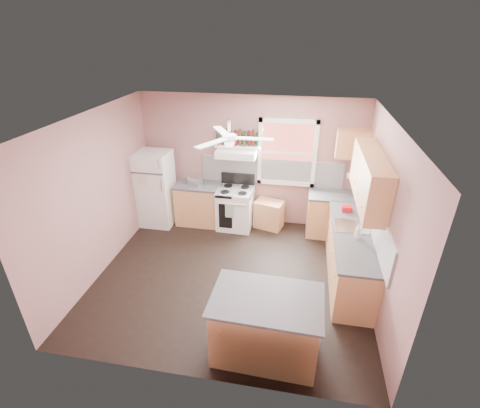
% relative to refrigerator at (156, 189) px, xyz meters
% --- Properties ---
extents(floor, '(4.50, 4.50, 0.00)m').
position_rel_refrigerator_xyz_m(floor, '(1.92, -1.53, -0.80)').
color(floor, black).
rests_on(floor, ground).
extents(ceiling, '(4.50, 4.50, 0.00)m').
position_rel_refrigerator_xyz_m(ceiling, '(1.92, -1.53, 1.90)').
color(ceiling, white).
rests_on(ceiling, ground).
extents(wall_back, '(4.50, 0.05, 2.70)m').
position_rel_refrigerator_xyz_m(wall_back, '(1.92, 0.50, 0.55)').
color(wall_back, '#906361').
rests_on(wall_back, ground).
extents(wall_right, '(0.05, 4.00, 2.70)m').
position_rel_refrigerator_xyz_m(wall_right, '(4.20, -1.53, 0.55)').
color(wall_right, '#906361').
rests_on(wall_right, ground).
extents(wall_left, '(0.05, 4.00, 2.70)m').
position_rel_refrigerator_xyz_m(wall_left, '(-0.35, -1.53, 0.55)').
color(wall_left, '#906361').
rests_on(wall_left, ground).
extents(backsplash_back, '(2.90, 0.03, 0.55)m').
position_rel_refrigerator_xyz_m(backsplash_back, '(2.37, 0.46, 0.38)').
color(backsplash_back, white).
rests_on(backsplash_back, wall_back).
extents(backsplash_right, '(0.03, 2.60, 0.55)m').
position_rel_refrigerator_xyz_m(backsplash_right, '(4.16, -1.23, 0.38)').
color(backsplash_right, white).
rests_on(backsplash_right, wall_right).
extents(window_view, '(1.00, 0.02, 1.20)m').
position_rel_refrigerator_xyz_m(window_view, '(2.67, 0.45, 0.80)').
color(window_view, maroon).
rests_on(window_view, wall_back).
extents(window_frame, '(1.16, 0.07, 1.36)m').
position_rel_refrigerator_xyz_m(window_frame, '(2.67, 0.43, 0.80)').
color(window_frame, white).
rests_on(window_frame, wall_back).
extents(refrigerator, '(0.68, 0.66, 1.60)m').
position_rel_refrigerator_xyz_m(refrigerator, '(0.00, 0.00, 0.00)').
color(refrigerator, white).
rests_on(refrigerator, floor).
extents(base_cabinet_left, '(0.90, 0.60, 0.86)m').
position_rel_refrigerator_xyz_m(base_cabinet_left, '(0.86, 0.17, -0.37)').
color(base_cabinet_left, tan).
rests_on(base_cabinet_left, floor).
extents(counter_left, '(0.92, 0.62, 0.04)m').
position_rel_refrigerator_xyz_m(counter_left, '(0.86, 0.17, 0.08)').
color(counter_left, '#424144').
rests_on(counter_left, base_cabinet_left).
extents(toaster, '(0.32, 0.25, 0.18)m').
position_rel_refrigerator_xyz_m(toaster, '(0.83, 0.12, 0.19)').
color(toaster, silver).
rests_on(toaster, counter_left).
extents(stove, '(0.73, 0.66, 0.86)m').
position_rel_refrigerator_xyz_m(stove, '(1.68, 0.12, -0.37)').
color(stove, white).
rests_on(stove, floor).
extents(range_hood, '(0.78, 0.50, 0.14)m').
position_rel_refrigerator_xyz_m(range_hood, '(1.69, 0.22, 0.82)').
color(range_hood, white).
rests_on(range_hood, wall_back).
extents(bottle_shelf, '(0.90, 0.26, 0.03)m').
position_rel_refrigerator_xyz_m(bottle_shelf, '(1.69, 0.34, 0.92)').
color(bottle_shelf, white).
rests_on(bottle_shelf, range_hood).
extents(cart, '(0.65, 0.52, 0.57)m').
position_rel_refrigerator_xyz_m(cart, '(2.38, 0.22, -0.52)').
color(cart, tan).
rests_on(cart, floor).
extents(base_cabinet_corner, '(1.00, 0.60, 0.86)m').
position_rel_refrigerator_xyz_m(base_cabinet_corner, '(3.67, 0.17, -0.37)').
color(base_cabinet_corner, tan).
rests_on(base_cabinet_corner, floor).
extents(base_cabinet_right, '(0.60, 2.20, 0.86)m').
position_rel_refrigerator_xyz_m(base_cabinet_right, '(3.87, -1.23, -0.37)').
color(base_cabinet_right, tan).
rests_on(base_cabinet_right, floor).
extents(counter_corner, '(1.02, 0.62, 0.04)m').
position_rel_refrigerator_xyz_m(counter_corner, '(3.67, 0.17, 0.08)').
color(counter_corner, '#424144').
rests_on(counter_corner, base_cabinet_corner).
extents(counter_right, '(0.62, 2.22, 0.04)m').
position_rel_refrigerator_xyz_m(counter_right, '(3.86, -1.23, 0.08)').
color(counter_right, '#424144').
rests_on(counter_right, base_cabinet_right).
extents(sink, '(0.55, 0.45, 0.03)m').
position_rel_refrigerator_xyz_m(sink, '(3.86, -1.03, 0.10)').
color(sink, silver).
rests_on(sink, counter_right).
extents(faucet, '(0.03, 0.03, 0.14)m').
position_rel_refrigerator_xyz_m(faucet, '(4.02, -1.03, 0.17)').
color(faucet, silver).
rests_on(faucet, sink).
extents(upper_cabinet_right, '(0.33, 1.80, 0.76)m').
position_rel_refrigerator_xyz_m(upper_cabinet_right, '(4.00, -1.03, 0.98)').
color(upper_cabinet_right, tan).
rests_on(upper_cabinet_right, wall_right).
extents(upper_cabinet_corner, '(0.60, 0.33, 0.52)m').
position_rel_refrigerator_xyz_m(upper_cabinet_corner, '(3.87, 0.30, 1.10)').
color(upper_cabinet_corner, tan).
rests_on(upper_cabinet_corner, wall_back).
extents(paper_towel, '(0.26, 0.12, 0.12)m').
position_rel_refrigerator_xyz_m(paper_towel, '(3.99, 0.33, 0.45)').
color(paper_towel, white).
rests_on(paper_towel, wall_back).
extents(island, '(1.32, 0.86, 0.86)m').
position_rel_refrigerator_xyz_m(island, '(2.67, -2.98, -0.37)').
color(island, tan).
rests_on(island, floor).
extents(island_top, '(1.40, 0.94, 0.04)m').
position_rel_refrigerator_xyz_m(island_top, '(2.67, -2.98, 0.08)').
color(island_top, '#424144').
rests_on(island_top, island).
extents(ceiling_fan_hub, '(0.20, 0.20, 0.08)m').
position_rel_refrigerator_xyz_m(ceiling_fan_hub, '(1.92, -1.53, 1.65)').
color(ceiling_fan_hub, white).
rests_on(ceiling_fan_hub, ceiling).
extents(soap_bottle, '(0.12, 0.12, 0.25)m').
position_rel_refrigerator_xyz_m(soap_bottle, '(3.91, -1.38, 0.22)').
color(soap_bottle, silver).
rests_on(soap_bottle, counter_right).
extents(red_caddy, '(0.19, 0.13, 0.10)m').
position_rel_refrigerator_xyz_m(red_caddy, '(3.82, -0.50, 0.15)').
color(red_caddy, '#B50F14').
rests_on(red_caddy, counter_right).
extents(wine_bottles, '(0.86, 0.06, 0.31)m').
position_rel_refrigerator_xyz_m(wine_bottles, '(1.69, 0.34, 1.08)').
color(wine_bottles, '#143819').
rests_on(wine_bottles, bottle_shelf).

